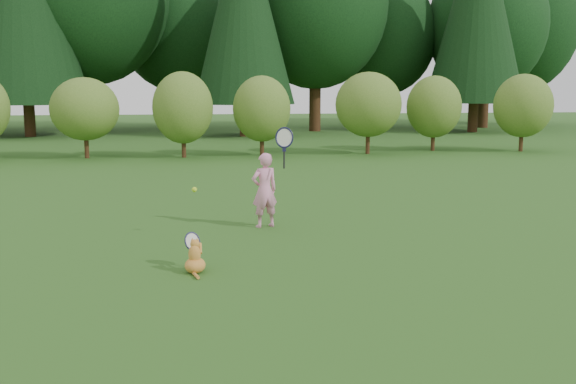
{
  "coord_description": "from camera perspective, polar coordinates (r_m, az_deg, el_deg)",
  "views": [
    {
      "loc": [
        -1.15,
        -8.18,
        2.15
      ],
      "look_at": [
        0.2,
        0.8,
        0.7
      ],
      "focal_mm": 40.0,
      "sensor_mm": 36.0,
      "label": 1
    }
  ],
  "objects": [
    {
      "name": "cat",
      "position": [
        7.73,
        -8.29,
        -5.53
      ],
      "size": [
        0.35,
        0.63,
        0.56
      ],
      "rotation": [
        0.0,
        0.0,
        -0.21
      ],
      "color": "#C57726",
      "rests_on": "ground"
    },
    {
      "name": "shrub_row",
      "position": [
        21.22,
        -5.47,
        7.0
      ],
      "size": [
        28.0,
        3.0,
        2.8
      ],
      "primitive_type": null,
      "color": "#476D22",
      "rests_on": "ground"
    },
    {
      "name": "tennis_ball",
      "position": [
        9.54,
        -8.32,
        0.21
      ],
      "size": [
        0.08,
        0.08,
        0.08
      ],
      "color": "#AAE11A",
      "rests_on": "ground"
    },
    {
      "name": "child",
      "position": [
        10.08,
        -2.04,
        0.32
      ],
      "size": [
        0.69,
        0.44,
        1.77
      ],
      "rotation": [
        0.0,
        0.0,
        3.45
      ],
      "color": "pink",
      "rests_on": "ground"
    },
    {
      "name": "ground",
      "position": [
        8.54,
        -0.53,
        -5.52
      ],
      "size": [
        100.0,
        100.0,
        0.0
      ],
      "primitive_type": "plane",
      "color": "#224C15",
      "rests_on": "ground"
    }
  ]
}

